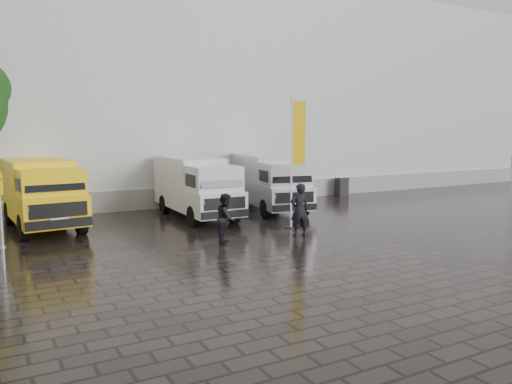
% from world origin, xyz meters
% --- Properties ---
extents(ground, '(120.00, 120.00, 0.00)m').
position_xyz_m(ground, '(0.00, 0.00, 0.00)').
color(ground, black).
rests_on(ground, ground).
extents(exhibition_hall, '(44.00, 16.00, 12.00)m').
position_xyz_m(exhibition_hall, '(2.00, 16.00, 6.00)').
color(exhibition_hall, silver).
rests_on(exhibition_hall, ground).
extents(hall_plinth, '(44.00, 0.15, 1.00)m').
position_xyz_m(hall_plinth, '(2.00, 7.95, 0.50)').
color(hall_plinth, gray).
rests_on(hall_plinth, ground).
extents(van_yellow, '(2.68, 5.94, 2.67)m').
position_xyz_m(van_yellow, '(-8.87, 5.14, 1.33)').
color(van_yellow, yellow).
rests_on(van_yellow, ground).
extents(van_white, '(2.11, 6.08, 2.62)m').
position_xyz_m(van_white, '(-2.66, 4.62, 1.31)').
color(van_white, silver).
rests_on(van_white, ground).
extents(van_silver, '(3.04, 6.32, 2.63)m').
position_xyz_m(van_silver, '(1.10, 4.70, 1.31)').
color(van_silver, silver).
rests_on(van_silver, ground).
extents(flagpole, '(0.88, 0.50, 5.16)m').
position_xyz_m(flagpole, '(-0.07, 0.69, 2.89)').
color(flagpole, black).
rests_on(flagpole, ground).
extents(wheelie_bin, '(0.69, 0.69, 1.06)m').
position_xyz_m(wheelie_bin, '(7.54, 7.36, 0.53)').
color(wheelie_bin, black).
rests_on(wheelie_bin, ground).
extents(person_front, '(0.79, 0.61, 1.94)m').
position_xyz_m(person_front, '(-0.85, -0.80, 0.97)').
color(person_front, black).
rests_on(person_front, ground).
extents(person_tent, '(0.99, 1.04, 1.70)m').
position_xyz_m(person_tent, '(-3.61, -0.43, 0.85)').
color(person_tent, black).
rests_on(person_tent, ground).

